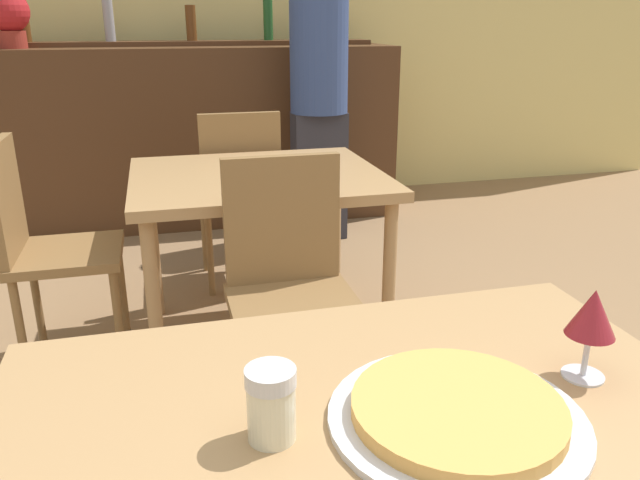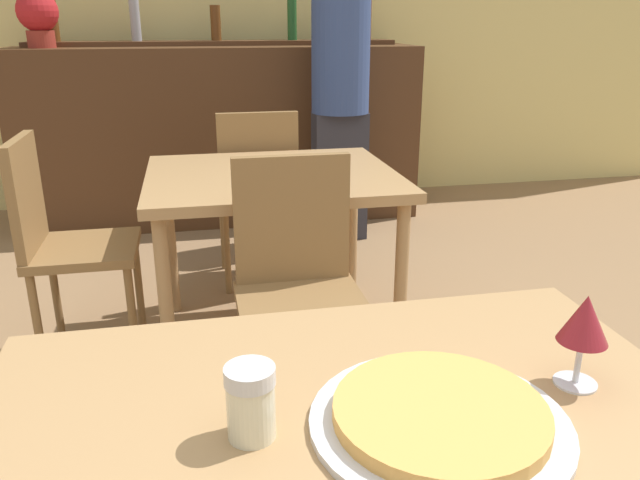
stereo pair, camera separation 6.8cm
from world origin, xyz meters
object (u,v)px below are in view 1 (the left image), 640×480
at_px(chair_far_side_left, 43,239).
at_px(person_standing, 319,95).
at_px(chair_far_side_back, 239,186).
at_px(chair_far_side_front, 289,278).
at_px(pizza_tray, 457,413).
at_px(cheese_shaker, 271,404).
at_px(potted_plant, 9,16).
at_px(wine_glass, 592,315).

xyz_separation_m(chair_far_side_left, person_standing, (1.39, 1.24, 0.36)).
bearing_deg(chair_far_side_back, chair_far_side_front, 90.00).
height_order(chair_far_side_left, pizza_tray, chair_far_side_left).
bearing_deg(chair_far_side_front, chair_far_side_back, 90.00).
relative_size(cheese_shaker, potted_plant, 0.34).
relative_size(chair_far_side_back, potted_plant, 2.75).
xyz_separation_m(cheese_shaker, person_standing, (0.82, 2.90, 0.09)).
height_order(chair_far_side_back, potted_plant, potted_plant).
bearing_deg(pizza_tray, cheese_shaker, 172.93).
height_order(chair_far_side_front, wine_glass, chair_far_side_front).
bearing_deg(person_standing, chair_far_side_left, -138.33).
xyz_separation_m(chair_far_side_back, pizza_tray, (0.03, -2.29, 0.23)).
height_order(pizza_tray, person_standing, person_standing).
distance_m(cheese_shaker, potted_plant, 3.59).
height_order(chair_far_side_front, chair_far_side_left, same).
xyz_separation_m(pizza_tray, person_standing, (0.55, 2.93, 0.13)).
xyz_separation_m(chair_far_side_front, pizza_tray, (0.03, -1.09, 0.23)).
relative_size(chair_far_side_back, person_standing, 0.55).
xyz_separation_m(chair_far_side_back, potted_plant, (-1.15, 1.18, 0.80)).
xyz_separation_m(chair_far_side_front, cheese_shaker, (-0.25, -1.06, 0.27)).
height_order(cheese_shaker, wine_glass, wine_glass).
height_order(person_standing, wine_glass, person_standing).
bearing_deg(pizza_tray, chair_far_side_front, 91.37).
xyz_separation_m(chair_far_side_back, chair_far_side_left, (-0.82, -0.60, 0.00)).
bearing_deg(chair_far_side_left, person_standing, -48.33).
height_order(chair_far_side_back, pizza_tray, chair_far_side_back).
bearing_deg(chair_far_side_left, chair_far_side_front, -126.01).
xyz_separation_m(chair_far_side_left, cheese_shaker, (0.57, -1.66, 0.27)).
bearing_deg(chair_far_side_back, pizza_tray, 90.65).
bearing_deg(potted_plant, cheese_shaker, -75.25).
relative_size(chair_far_side_left, person_standing, 0.55).
bearing_deg(cheese_shaker, person_standing, 74.19).
xyz_separation_m(chair_far_side_left, pizza_tray, (0.85, -1.69, 0.23)).
bearing_deg(potted_plant, wine_glass, -67.08).
bearing_deg(cheese_shaker, pizza_tray, -7.07).
relative_size(chair_far_side_left, potted_plant, 2.75).
distance_m(chair_far_side_front, potted_plant, 2.75).
distance_m(chair_far_side_back, chair_far_side_left, 1.01).
height_order(chair_far_side_back, wine_glass, chair_far_side_back).
distance_m(chair_far_side_left, potted_plant, 1.97).
relative_size(chair_far_side_front, person_standing, 0.55).
xyz_separation_m(pizza_tray, wine_glass, (0.26, 0.06, 0.10)).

